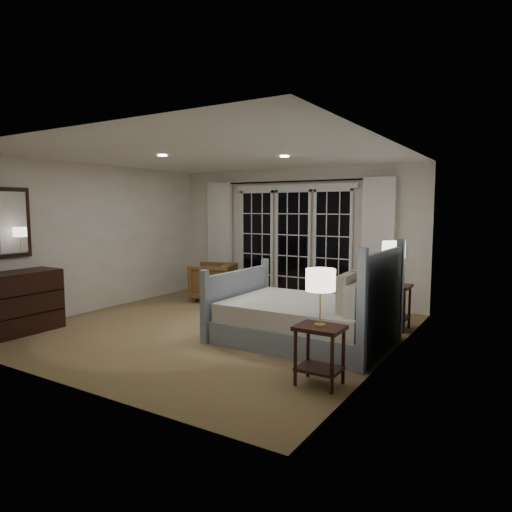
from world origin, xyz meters
The scene contains 20 objects.
floor centered at (0.00, 0.00, 0.00)m, with size 5.00×5.00×0.00m, color #937C4F.
ceiling centered at (0.00, 0.00, 2.50)m, with size 5.00×5.00×0.00m, color white.
wall_left centered at (-2.50, 0.00, 1.25)m, with size 0.02×5.00×2.50m, color white.
wall_right centered at (2.50, 0.00, 1.25)m, with size 0.02×5.00×2.50m, color white.
wall_back centered at (0.00, 2.50, 1.25)m, with size 5.00×0.02×2.50m, color white.
wall_front centered at (0.00, -2.50, 1.25)m, with size 5.00×0.02×2.50m, color white.
french_doors centered at (0.00, 2.46, 1.09)m, with size 2.50×0.04×2.20m.
curtain_rod centered at (0.00, 2.40, 2.25)m, with size 0.03×0.03×3.50m, color black.
curtain_left centered at (-1.65, 2.38, 1.15)m, with size 0.55×0.10×2.25m, color white.
curtain_right centered at (1.65, 2.38, 1.15)m, with size 0.55×0.10×2.25m, color white.
downlight_a centered at (0.80, 0.60, 2.49)m, with size 0.12×0.12×0.01m, color white.
downlight_b centered at (-0.60, -0.40, 2.49)m, with size 0.12×0.12×0.01m, color white.
bed centered at (1.42, 0.13, 0.32)m, with size 2.15×1.54×1.25m.
nightstand_left centered at (2.15, -1.16, 0.39)m, with size 0.46×0.37×0.60m.
nightstand_right centered at (2.19, 1.34, 0.43)m, with size 0.51×0.41×0.66m.
lamp_left centered at (2.15, -1.16, 1.05)m, with size 0.29×0.29×0.57m.
lamp_right centered at (2.19, 1.34, 1.16)m, with size 0.32×0.32×0.63m.
armchair centered at (-1.31, 1.68, 0.36)m, with size 0.76×0.79×0.72m, color brown.
dresser centered at (-2.23, -1.69, 0.44)m, with size 0.52×1.23×0.87m.
mirror centered at (-2.47, -1.69, 1.55)m, with size 0.05×0.85×1.00m.
Camera 1 is at (3.92, -5.24, 1.76)m, focal length 32.00 mm.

